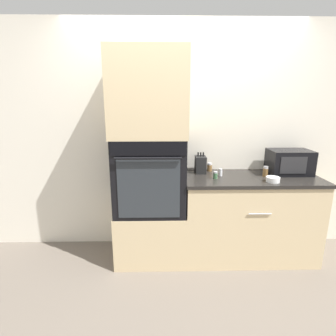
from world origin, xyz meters
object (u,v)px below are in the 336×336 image
condiment_jar_mid (266,171)px  condiment_jar_back (215,175)px  knife_block (200,164)px  condiment_jar_far (210,167)px  bowl (273,179)px  microwave (289,162)px  condiment_jar_near (221,172)px  wall_oven (150,174)px

condiment_jar_mid → condiment_jar_back: bearing=-172.4°
knife_block → condiment_jar_far: (0.11, 0.06, -0.05)m
condiment_jar_mid → bowl: bearing=-90.1°
microwave → condiment_jar_back: 0.85m
condiment_jar_near → condiment_jar_far: (-0.08, 0.20, 0.01)m
condiment_jar_near → condiment_jar_far: size_ratio=0.84×
wall_oven → condiment_jar_mid: bearing=0.5°
condiment_jar_near → condiment_jar_back: size_ratio=1.04×
wall_oven → condiment_jar_near: wall_oven is taller
microwave → knife_block: size_ratio=1.91×
bowl → condiment_jar_back: size_ratio=1.75×
condiment_jar_near → condiment_jar_mid: (0.47, -0.02, 0.02)m
condiment_jar_far → condiment_jar_back: 0.29m
condiment_jar_mid → condiment_jar_back: size_ratio=1.46×
microwave → condiment_jar_far: 0.85m
condiment_jar_far → condiment_jar_back: bearing=-88.5°
bowl → condiment_jar_back: (-0.54, 0.12, 0.01)m
bowl → condiment_jar_near: bearing=154.9°
wall_oven → condiment_jar_back: 0.67m
bowl → condiment_jar_near: condiment_jar_near is taller
microwave → bowl: size_ratio=3.34×
wall_oven → condiment_jar_near: (0.74, 0.03, 0.00)m
condiment_jar_far → condiment_jar_back: size_ratio=1.24×
microwave → bowl: microwave is taller
bowl → condiment_jar_far: bearing=142.5°
knife_block → condiment_jar_near: 0.24m
wall_oven → condiment_jar_back: wall_oven is taller
microwave → condiment_jar_far: (-0.83, 0.13, -0.08)m
bowl → condiment_jar_back: condiment_jar_back is taller
microwave → condiment_jar_back: size_ratio=5.84×
knife_block → condiment_jar_back: (0.12, -0.23, -0.06)m
bowl → condiment_jar_near: (-0.47, 0.22, 0.01)m
knife_block → condiment_jar_back: bearing=-62.3°
wall_oven → condiment_jar_mid: (1.20, 0.01, 0.02)m
condiment_jar_near → condiment_jar_mid: condiment_jar_mid is taller
knife_block → condiment_jar_mid: bearing=-13.6°
condiment_jar_far → condiment_jar_back: condiment_jar_far is taller
wall_oven → knife_block: wall_oven is taller
wall_oven → condiment_jar_mid: wall_oven is taller
wall_oven → bowl: (1.20, -0.19, -0.01)m
knife_block → condiment_jar_near: bearing=-35.4°
microwave → condiment_jar_near: microwave is taller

